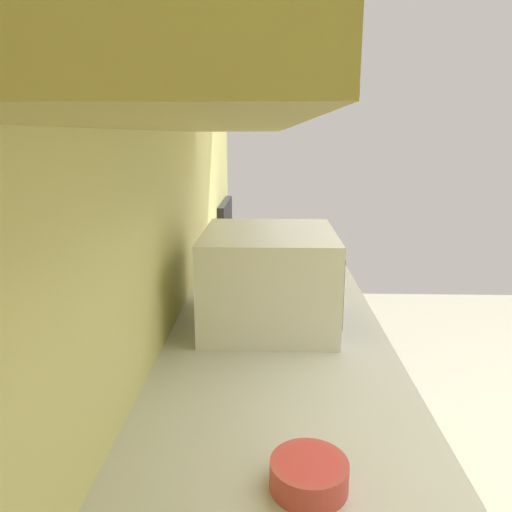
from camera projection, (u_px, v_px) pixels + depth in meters
wall_back at (145, 161)px, 1.37m from camera, size 3.94×0.12×2.83m
oven_range at (270, 297)px, 3.10m from camera, size 0.59×0.62×1.09m
microwave at (269, 277)px, 1.50m from camera, size 0.44×0.41×0.29m
bowl at (309, 473)px, 0.81m from camera, size 0.13×0.13×0.05m
kettle at (286, 255)px, 2.11m from camera, size 0.20×0.15×0.15m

